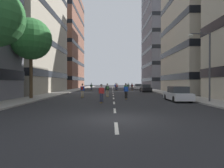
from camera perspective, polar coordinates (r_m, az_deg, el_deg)
name	(u,v)px	position (r m, az deg, el deg)	size (l,w,h in m)	color
ground_plane	(112,91)	(41.59, -0.01, -2.15)	(187.57, 187.57, 0.00)	#28282B
sidewalk_left	(72,90)	(46.41, -11.70, -1.80)	(3.17, 85.97, 0.14)	#9E9991
sidewalk_right	(152,90)	(46.49, 11.61, -1.79)	(3.17, 85.97, 0.14)	#9E9991
lane_markings	(112,91)	(43.33, -0.02, -2.04)	(0.16, 72.20, 0.01)	silver
building_left_mid	(11,32)	(41.71, -27.67, 13.42)	(15.90, 20.78, 22.41)	#B2A893
building_left_far	(54,41)	(67.69, -16.66, 12.07)	(15.90, 22.70, 30.84)	brown
building_right_mid	(213,28)	(42.07, 27.60, 14.45)	(15.90, 16.45, 24.04)	#BCB29E
building_right_far	(169,32)	(68.45, 16.43, 14.50)	(15.90, 19.29, 36.80)	slate
parked_car_near	(177,94)	(21.13, 18.48, -2.89)	(1.82, 4.40, 1.52)	silver
parked_car_mid	(145,88)	(39.63, 9.58, -1.28)	(1.82, 4.40, 1.52)	black
parked_car_far	(137,87)	(50.93, 7.38, -0.88)	(1.82, 4.40, 1.52)	silver
street_tree_near	(30,39)	(24.31, -23.02, 12.04)	(4.66, 4.66, 9.04)	#4C3823
streetlamp_right	(205,59)	(20.49, 25.60, 6.60)	(2.13, 0.30, 6.50)	#3F3F44
skater_0	(90,86)	(44.08, -6.38, -0.68)	(0.55, 0.91, 1.78)	brown
skater_1	(131,86)	(45.30, 5.65, -0.65)	(0.56, 0.92, 1.78)	brown
skater_2	(125,87)	(37.37, 3.78, -0.90)	(0.57, 0.92, 1.78)	brown
skater_3	(81,90)	(24.90, -8.98, -1.63)	(0.55, 0.91, 1.78)	brown
skater_4	(125,89)	(27.48, 3.82, -1.48)	(0.56, 0.92, 1.78)	brown
skater_5	(106,89)	(26.05, -1.64, -1.53)	(0.57, 0.92, 1.78)	brown
skater_6	(116,86)	(44.67, 1.19, -0.66)	(0.54, 0.91, 1.78)	brown
skater_7	(100,92)	(18.34, -3.40, -2.49)	(0.55, 0.92, 1.78)	brown
skater_8	(115,86)	(46.34, 0.79, -0.66)	(0.57, 0.92, 1.78)	brown
skater_9	(125,91)	(22.37, 3.90, -1.95)	(0.53, 0.90, 1.78)	brown
skater_10	(127,86)	(50.01, 4.56, -0.54)	(0.55, 0.91, 1.78)	brown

